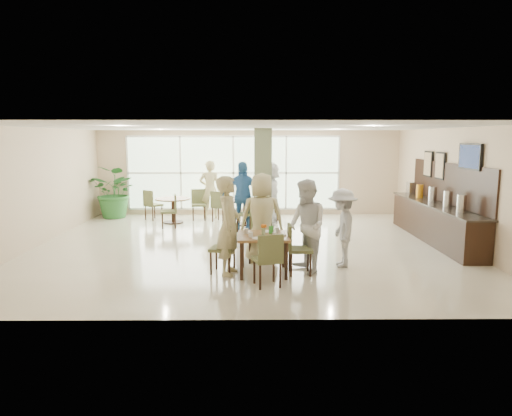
{
  "coord_description": "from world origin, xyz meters",
  "views": [
    {
      "loc": [
        0.12,
        -10.67,
        2.57
      ],
      "look_at": [
        0.2,
        -1.2,
        1.1
      ],
      "focal_mm": 32.0,
      "sensor_mm": 36.0,
      "label": 1
    }
  ],
  "objects_px": {
    "round_table_left": "(173,204)",
    "adult_standing": "(210,189)",
    "teen_right": "(306,226)",
    "main_table": "(263,240)",
    "adult_a": "(242,196)",
    "round_table_right": "(245,206)",
    "buffet_counter": "(435,219)",
    "potted_plant": "(116,192)",
    "teen_left": "(229,226)",
    "adult_b": "(271,193)",
    "teen_far": "(262,218)",
    "teen_standing": "(342,228)"
  },
  "relations": [
    {
      "from": "round_table_left",
      "to": "potted_plant",
      "type": "xyz_separation_m",
      "value": [
        -1.97,
        0.87,
        0.27
      ]
    },
    {
      "from": "teen_left",
      "to": "teen_right",
      "type": "relative_size",
      "value": 1.04
    },
    {
      "from": "round_table_left",
      "to": "teen_left",
      "type": "bearing_deg",
      "value": -69.57
    },
    {
      "from": "main_table",
      "to": "buffet_counter",
      "type": "bearing_deg",
      "value": 32.28
    },
    {
      "from": "teen_far",
      "to": "teen_right",
      "type": "height_order",
      "value": "teen_far"
    },
    {
      "from": "round_table_right",
      "to": "teen_left",
      "type": "distance_m",
      "value": 5.01
    },
    {
      "from": "potted_plant",
      "to": "adult_standing",
      "type": "bearing_deg",
      "value": -2.12
    },
    {
      "from": "teen_far",
      "to": "potted_plant",
      "type": "bearing_deg",
      "value": -49.97
    },
    {
      "from": "round_table_left",
      "to": "teen_standing",
      "type": "bearing_deg",
      "value": -48.67
    },
    {
      "from": "potted_plant",
      "to": "teen_standing",
      "type": "xyz_separation_m",
      "value": [
        6.17,
        -5.64,
        -0.05
      ]
    },
    {
      "from": "potted_plant",
      "to": "teen_left",
      "type": "relative_size",
      "value": 0.9
    },
    {
      "from": "round_table_right",
      "to": "teen_left",
      "type": "relative_size",
      "value": 0.55
    },
    {
      "from": "teen_left",
      "to": "adult_b",
      "type": "height_order",
      "value": "teen_left"
    },
    {
      "from": "teen_right",
      "to": "adult_standing",
      "type": "height_order",
      "value": "adult_standing"
    },
    {
      "from": "teen_standing",
      "to": "adult_a",
      "type": "relative_size",
      "value": 0.82
    },
    {
      "from": "teen_right",
      "to": "teen_far",
      "type": "bearing_deg",
      "value": -151.94
    },
    {
      "from": "potted_plant",
      "to": "teen_right",
      "type": "relative_size",
      "value": 0.93
    },
    {
      "from": "buffet_counter",
      "to": "teen_right",
      "type": "bearing_deg",
      "value": -142.89
    },
    {
      "from": "adult_standing",
      "to": "teen_right",
      "type": "bearing_deg",
      "value": 105.89
    },
    {
      "from": "round_table_left",
      "to": "buffet_counter",
      "type": "distance_m",
      "value": 7.41
    },
    {
      "from": "main_table",
      "to": "teen_far",
      "type": "bearing_deg",
      "value": 90.8
    },
    {
      "from": "round_table_left",
      "to": "adult_b",
      "type": "xyz_separation_m",
      "value": [
        2.95,
        -0.25,
        0.36
      ]
    },
    {
      "from": "round_table_left",
      "to": "teen_right",
      "type": "height_order",
      "value": "teen_right"
    },
    {
      "from": "round_table_right",
      "to": "teen_standing",
      "type": "distance_m",
      "value": 4.93
    },
    {
      "from": "potted_plant",
      "to": "round_table_left",
      "type": "bearing_deg",
      "value": -23.89
    },
    {
      "from": "adult_a",
      "to": "adult_b",
      "type": "xyz_separation_m",
      "value": [
        0.82,
        0.98,
        -0.04
      ]
    },
    {
      "from": "teen_right",
      "to": "adult_standing",
      "type": "relative_size",
      "value": 0.97
    },
    {
      "from": "adult_a",
      "to": "teen_left",
      "type": "bearing_deg",
      "value": -83.76
    },
    {
      "from": "adult_a",
      "to": "round_table_left",
      "type": "bearing_deg",
      "value": 158.62
    },
    {
      "from": "teen_left",
      "to": "adult_b",
      "type": "bearing_deg",
      "value": -2.18
    },
    {
      "from": "teen_far",
      "to": "teen_right",
      "type": "distance_m",
      "value": 1.13
    },
    {
      "from": "main_table",
      "to": "buffet_counter",
      "type": "xyz_separation_m",
      "value": [
        4.37,
        2.76,
        -0.11
      ]
    },
    {
      "from": "teen_left",
      "to": "teen_standing",
      "type": "xyz_separation_m",
      "value": [
        2.23,
        0.5,
        -0.15
      ]
    },
    {
      "from": "round_table_right",
      "to": "buffet_counter",
      "type": "xyz_separation_m",
      "value": [
        4.8,
        -2.21,
        -0.01
      ]
    },
    {
      "from": "main_table",
      "to": "adult_a",
      "type": "height_order",
      "value": "adult_a"
    },
    {
      "from": "buffet_counter",
      "to": "main_table",
      "type": "bearing_deg",
      "value": -147.72
    },
    {
      "from": "round_table_left",
      "to": "teen_standing",
      "type": "height_order",
      "value": "teen_standing"
    },
    {
      "from": "round_table_left",
      "to": "teen_standing",
      "type": "distance_m",
      "value": 6.36
    },
    {
      "from": "teen_far",
      "to": "adult_a",
      "type": "distance_m",
      "value": 3.22
    },
    {
      "from": "round_table_right",
      "to": "potted_plant",
      "type": "distance_m",
      "value": 4.32
    },
    {
      "from": "main_table",
      "to": "adult_a",
      "type": "distance_m",
      "value": 4.07
    },
    {
      "from": "teen_far",
      "to": "adult_b",
      "type": "bearing_deg",
      "value": -95.61
    },
    {
      "from": "round_table_left",
      "to": "round_table_right",
      "type": "distance_m",
      "value": 2.2
    },
    {
      "from": "round_table_right",
      "to": "adult_standing",
      "type": "height_order",
      "value": "adult_standing"
    },
    {
      "from": "buffet_counter",
      "to": "round_table_left",
      "type": "bearing_deg",
      "value": 160.36
    },
    {
      "from": "teen_standing",
      "to": "adult_b",
      "type": "height_order",
      "value": "adult_b"
    },
    {
      "from": "round_table_left",
      "to": "teen_far",
      "type": "xyz_separation_m",
      "value": [
        2.6,
        -4.41,
        0.37
      ]
    },
    {
      "from": "round_table_left",
      "to": "adult_standing",
      "type": "relative_size",
      "value": 0.57
    },
    {
      "from": "round_table_right",
      "to": "adult_standing",
      "type": "distance_m",
      "value": 1.58
    },
    {
      "from": "teen_left",
      "to": "adult_a",
      "type": "relative_size",
      "value": 0.97
    }
  ]
}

